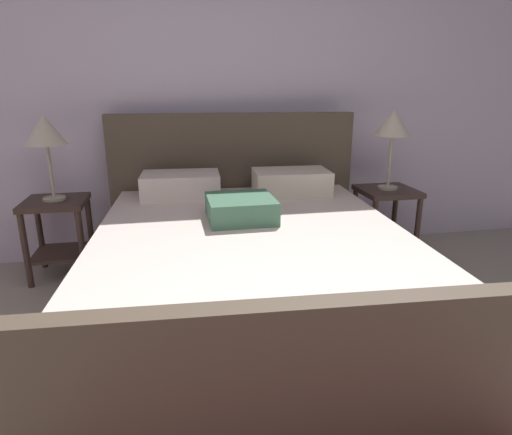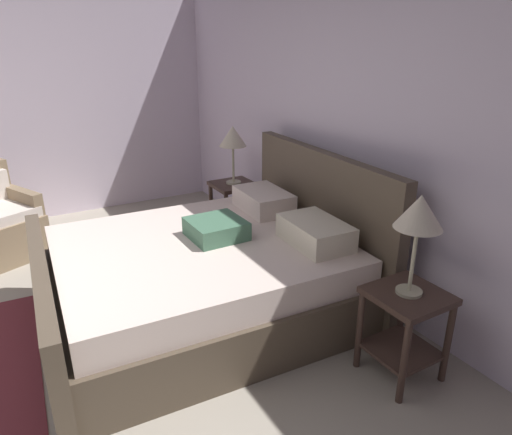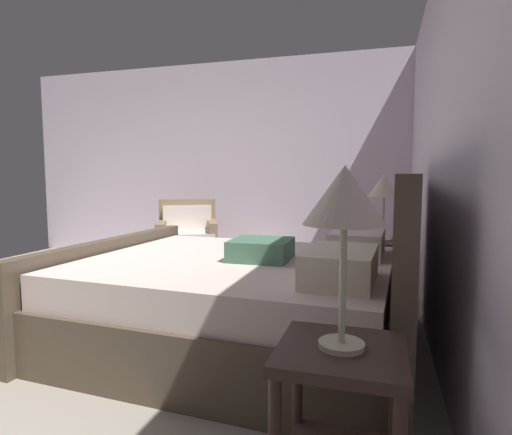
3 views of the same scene
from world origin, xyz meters
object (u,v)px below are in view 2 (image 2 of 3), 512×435
object	(u,v)px
nightstand_right	(405,320)
nightstand_left	(234,200)
table_lamp_right	(419,215)
table_lamp_left	(233,138)
bed	(208,273)

from	to	relation	value
nightstand_right	nightstand_left	size ratio (longest dim) A/B	1.00
table_lamp_right	nightstand_left	size ratio (longest dim) A/B	1.05
nightstand_right	table_lamp_left	bearing A→B (deg)	176.93
bed	nightstand_left	distance (m)	1.58
nightstand_left	bed	bearing A→B (deg)	-34.96
table_lamp_right	table_lamp_left	size ratio (longest dim) A/B	1.02
bed	table_lamp_right	bearing A→B (deg)	30.74
nightstand_right	table_lamp_left	size ratio (longest dim) A/B	0.97
bed	nightstand_left	xyz separation A→B (m)	(-1.30, 0.91, 0.06)
bed	nightstand_left	bearing A→B (deg)	145.04
bed	table_lamp_left	distance (m)	1.75
table_lamp_right	nightstand_left	xyz separation A→B (m)	(-2.59, 0.14, -0.71)
nightstand_left	table_lamp_right	bearing A→B (deg)	-3.07
bed	table_lamp_right	world-z (taller)	table_lamp_right
nightstand_right	nightstand_left	world-z (taller)	same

